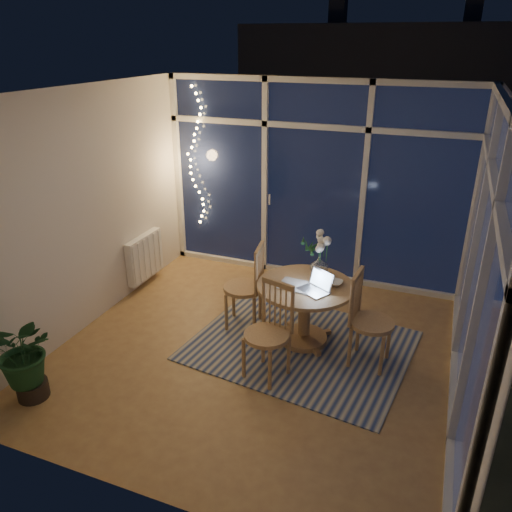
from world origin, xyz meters
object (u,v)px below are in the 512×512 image
chair_left (243,286)px  chair_front (267,333)px  dining_table (304,314)px  chair_right (372,321)px  potted_plant (27,362)px  laptop (314,282)px  flower_vase (319,265)px

chair_left → chair_front: size_ratio=1.03×
dining_table → chair_right: chair_right is taller
chair_right → chair_left: bearing=85.7°
chair_right → potted_plant: chair_right is taller
chair_right → chair_front: chair_right is taller
chair_front → laptop: bearing=81.6°
chair_left → potted_plant: chair_left is taller
dining_table → chair_left: bearing=174.3°
dining_table → chair_front: bearing=-102.7°
flower_vase → laptop: bearing=-82.6°
chair_right → laptop: chair_right is taller
chair_front → laptop: (0.28, 0.60, 0.31)m
chair_right → laptop: bearing=91.8°
chair_left → laptop: chair_left is taller
chair_left → chair_right: chair_left is taller
chair_left → chair_right: 1.47m
chair_right → flower_vase: chair_right is taller
laptop → chair_right: bearing=28.9°
laptop → flower_vase: bearing=128.8°
chair_front → laptop: chair_front is taller
chair_left → flower_vase: size_ratio=4.79×
chair_left → laptop: size_ratio=3.34×
flower_vase → dining_table: bearing=-101.1°
flower_vase → potted_plant: bearing=-135.3°
chair_left → flower_vase: 0.87m
dining_table → chair_right: 0.75m
chair_right → laptop: 0.68m
chair_left → chair_right: bearing=72.3°
dining_table → chair_left: (-0.73, 0.07, 0.16)m
chair_right → chair_front: (-0.88, -0.57, -0.01)m
chair_right → chair_front: bearing=127.3°
laptop → flower_vase: (-0.05, 0.42, -0.01)m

